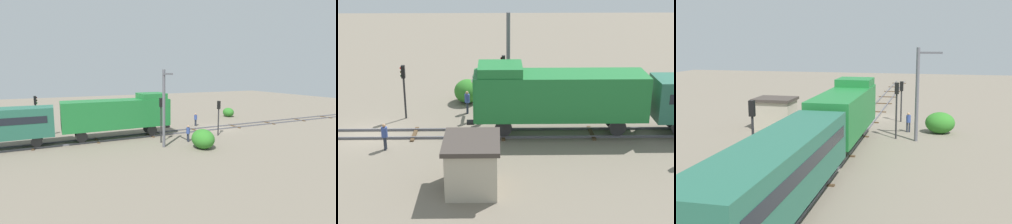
# 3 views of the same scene
# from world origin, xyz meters

# --- Properties ---
(ground_plane) EXTENTS (105.64, 105.64, 0.00)m
(ground_plane) POSITION_xyz_m (0.00, 0.00, 0.00)
(ground_plane) COLOR #756B5B
(railway_track) EXTENTS (2.40, 70.43, 0.16)m
(railway_track) POSITION_xyz_m (0.00, -0.00, 0.07)
(railway_track) COLOR #595960
(railway_track) RESTS_ON ground
(locomotive) EXTENTS (2.90, 11.60, 4.60)m
(locomotive) POSITION_xyz_m (0.00, 12.28, 2.77)
(locomotive) COLOR #1E7233
(locomotive) RESTS_ON railway_track
(traffic_signal_near) EXTENTS (0.32, 0.34, 3.90)m
(traffic_signal_near) POSITION_xyz_m (-3.20, 1.84, 2.72)
(traffic_signal_near) COLOR #262628
(traffic_signal_near) RESTS_ON ground
(traffic_signal_mid) EXTENTS (0.32, 0.34, 4.53)m
(traffic_signal_mid) POSITION_xyz_m (-3.40, 8.86, 3.13)
(traffic_signal_mid) COLOR #262628
(traffic_signal_mid) RESTS_ON ground
(traffic_signal_far) EXTENTS (0.32, 0.34, 4.56)m
(traffic_signal_far) POSITION_xyz_m (3.60, 20.30, 3.15)
(traffic_signal_far) COLOR #262628
(traffic_signal_far) RESTS_ON ground
(worker_near_track) EXTENTS (0.38, 0.38, 1.70)m
(worker_near_track) POSITION_xyz_m (2.40, 1.52, 1.00)
(worker_near_track) COLOR #262B38
(worker_near_track) RESTS_ON ground
(worker_by_signal) EXTENTS (0.38, 0.38, 1.70)m
(worker_by_signal) POSITION_xyz_m (-4.20, 6.21, 1.00)
(worker_by_signal) COLOR #262B38
(worker_by_signal) RESTS_ON ground
(catenary_mast) EXTENTS (1.94, 0.28, 7.28)m
(catenary_mast) POSITION_xyz_m (-5.07, 9.24, 3.88)
(catenary_mast) COLOR #595960
(catenary_mast) RESTS_ON ground
(relay_hut) EXTENTS (3.50, 2.90, 2.74)m
(relay_hut) POSITION_xyz_m (7.50, 7.11, 1.39)
(relay_hut) COLOR #B2A893
(relay_hut) RESTS_ON ground
(bush_near) EXTENTS (1.96, 1.60, 1.42)m
(bush_near) POSITION_xyz_m (6.68, -6.96, 0.71)
(bush_near) COLOR #2D7426
(bush_near) RESTS_ON ground
(bush_mid) EXTENTS (2.48, 2.03, 1.80)m
(bush_mid) POSITION_xyz_m (-6.84, 6.07, 0.90)
(bush_mid) COLOR #2F7726
(bush_mid) RESTS_ON ground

